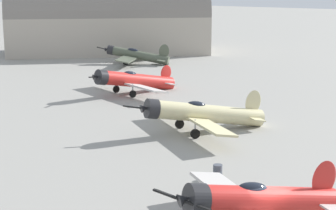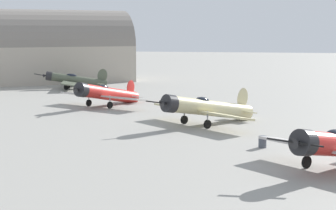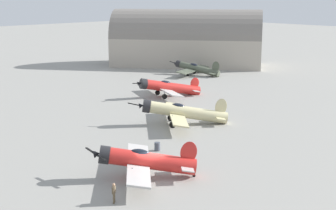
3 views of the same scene
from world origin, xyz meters
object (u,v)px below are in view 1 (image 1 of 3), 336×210
at_px(airplane_mid_apron, 202,113).
at_px(airplane_far_line, 133,81).
at_px(fuel_drum, 218,171).
at_px(airplane_outer_stand, 136,55).
at_px(airplane_foreground, 258,201).

height_order(airplane_mid_apron, airplane_far_line, airplane_mid_apron).
bearing_deg(fuel_drum, airplane_mid_apron, -59.34).
distance_m(airplane_far_line, airplane_outer_stand, 21.65).
bearing_deg(airplane_outer_stand, airplane_foreground, 111.12).
xyz_separation_m(airplane_foreground, airplane_far_line, (23.99, -26.25, -0.15)).
xyz_separation_m(airplane_outer_stand, fuel_drum, (-30.23, 38.57, -0.89)).
bearing_deg(airplane_far_line, airplane_foreground, 66.11).
relative_size(airplane_mid_apron, airplane_outer_stand, 0.93).
height_order(airplane_far_line, airplane_outer_stand, airplane_far_line).
relative_size(airplane_outer_stand, fuel_drum, 12.55).
xyz_separation_m(airplane_foreground, fuel_drum, (4.96, -6.21, -1.20)).
bearing_deg(fuel_drum, airplane_foreground, 128.59).
bearing_deg(airplane_mid_apron, airplane_far_line, -88.21).
xyz_separation_m(airplane_foreground, airplane_mid_apron, (10.60, -15.72, -0.05)).
bearing_deg(fuel_drum, airplane_far_line, -46.47).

